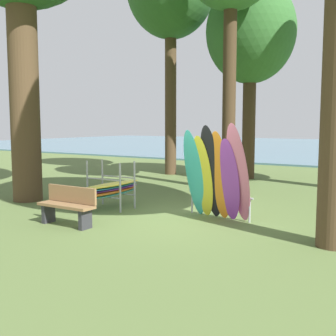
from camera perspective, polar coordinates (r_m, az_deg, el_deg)
ground_plane at (r=9.87m, az=2.58°, el=-6.95°), size 80.00×80.00×0.00m
tree_deep_back at (r=17.48m, az=11.19°, el=17.50°), size 3.50×3.50×7.81m
leaning_board_pile at (r=9.71m, az=6.51°, el=-1.01°), size 1.80×0.79×2.24m
board_storage_rack at (r=11.09m, az=-7.66°, el=-2.79°), size 1.15×2.12×1.25m
park_bench at (r=9.44m, az=-13.46°, el=-4.91°), size 1.40×0.41×0.85m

